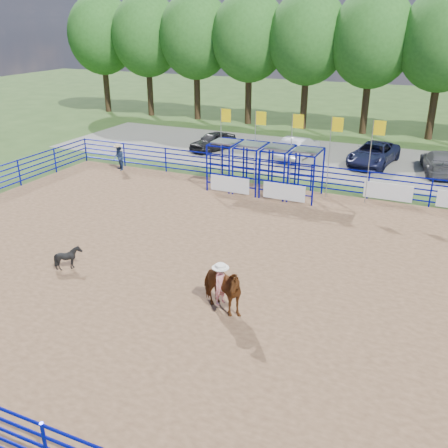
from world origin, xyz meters
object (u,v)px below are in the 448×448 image
at_px(horse_and_rider, 221,286).
at_px(car_a, 213,141).
at_px(car_d, 440,162).
at_px(calf, 68,258).
at_px(car_c, 373,154).
at_px(spectator_cowboy, 119,157).
at_px(car_b, 298,147).

distance_m(horse_and_rider, car_a, 21.03).
bearing_deg(car_a, car_d, 21.09).
bearing_deg(calf, car_d, -29.88).
xyz_separation_m(car_a, car_c, (10.93, 0.79, 0.06)).
relative_size(horse_and_rider, car_c, 0.46).
relative_size(spectator_cowboy, car_c, 0.32).
xyz_separation_m(car_b, car_d, (8.79, 0.21, -0.05)).
bearing_deg(car_c, car_b, -165.66).
height_order(horse_and_rider, car_d, horse_and_rider).
xyz_separation_m(horse_and_rider, calf, (-6.36, 0.33, -0.44)).
relative_size(calf, car_b, 0.21).
xyz_separation_m(car_b, car_c, (4.83, 0.45, -0.03)).
xyz_separation_m(horse_and_rider, car_d, (5.65, 19.44, -0.23)).
relative_size(car_a, car_b, 0.85).
relative_size(horse_and_rider, spectator_cowboy, 1.45).
distance_m(calf, car_b, 19.18).
bearing_deg(calf, car_c, -20.33).
relative_size(horse_and_rider, car_d, 0.49).
bearing_deg(horse_and_rider, spectator_cowboy, 135.76).
xyz_separation_m(car_c, car_d, (3.96, -0.24, -0.01)).
distance_m(spectator_cowboy, car_a, 7.57).
bearing_deg(car_b, spectator_cowboy, 45.47).
bearing_deg(car_d, car_a, -7.70).
bearing_deg(calf, horse_and_rider, -90.68).
xyz_separation_m(spectator_cowboy, car_d, (17.93, 7.48, -0.14)).
bearing_deg(car_d, car_c, -13.31).
distance_m(car_b, car_c, 4.86).
distance_m(horse_and_rider, spectator_cowboy, 17.14).
relative_size(calf, car_a, 0.24).
height_order(spectator_cowboy, car_a, spectator_cowboy).
height_order(car_a, car_c, car_c).
height_order(car_a, car_b, car_b).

